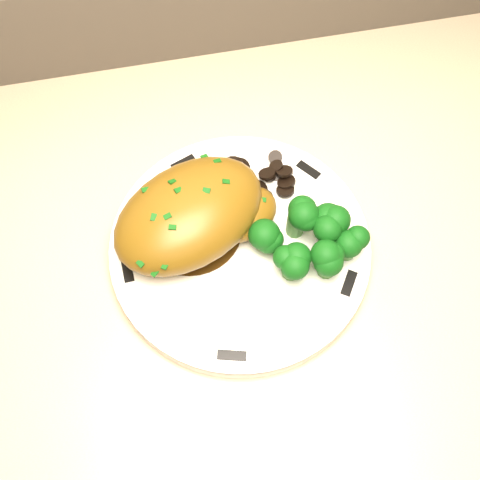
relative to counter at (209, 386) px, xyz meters
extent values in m
cube|color=#4E3C23|center=(0.00, 0.00, -0.02)|extent=(1.86, 0.60, 0.80)
cube|color=#C7AE8F|center=(0.00, 0.00, 0.40)|extent=(1.91, 0.63, 0.03)
cube|color=#4C443A|center=(0.00, 0.32, 0.47)|extent=(1.91, 0.02, 0.12)
cylinder|color=white|center=(0.06, 0.04, 0.42)|extent=(0.28, 0.28, 0.02)
cube|color=black|center=(0.15, 0.11, 0.43)|extent=(0.02, 0.03, 0.00)
cube|color=black|center=(0.02, 0.14, 0.43)|extent=(0.03, 0.02, 0.00)
cube|color=black|center=(-0.06, 0.03, 0.43)|extent=(0.01, 0.03, 0.00)
cube|color=black|center=(0.03, -0.07, 0.43)|extent=(0.03, 0.02, 0.00)
cube|color=black|center=(0.15, -0.03, 0.43)|extent=(0.02, 0.03, 0.00)
cylinder|color=#362009|center=(0.01, 0.06, 0.43)|extent=(0.10, 0.10, 0.00)
ellipsoid|color=brown|center=(0.01, 0.06, 0.46)|extent=(0.19, 0.17, 0.06)
ellipsoid|color=brown|center=(0.07, 0.06, 0.45)|extent=(0.09, 0.08, 0.03)
cube|color=#0E450E|center=(-0.03, 0.05, 0.48)|extent=(0.01, 0.01, 0.00)
cube|color=#0E450E|center=(-0.01, 0.06, 0.49)|extent=(0.01, 0.01, 0.00)
cube|color=#0E450E|center=(0.00, 0.06, 0.49)|extent=(0.01, 0.01, 0.00)
cube|color=#0E450E|center=(0.02, 0.07, 0.49)|extent=(0.01, 0.01, 0.00)
cube|color=#0E450E|center=(0.04, 0.08, 0.49)|extent=(0.01, 0.01, 0.00)
cube|color=#0E450E|center=(0.05, 0.09, 0.48)|extent=(0.01, 0.01, 0.00)
cylinder|color=black|center=(0.11, 0.11, 0.43)|extent=(0.01, 0.01, 0.01)
cylinder|color=black|center=(0.11, 0.11, 0.43)|extent=(0.02, 0.02, 0.01)
cylinder|color=black|center=(0.11, 0.12, 0.43)|extent=(0.02, 0.02, 0.01)
cylinder|color=black|center=(0.10, 0.12, 0.43)|extent=(0.02, 0.02, 0.01)
cylinder|color=black|center=(0.10, 0.12, 0.43)|extent=(0.02, 0.02, 0.01)
cylinder|color=black|center=(0.09, 0.12, 0.43)|extent=(0.01, 0.02, 0.01)
cylinder|color=black|center=(0.08, 0.12, 0.43)|extent=(0.02, 0.02, 0.01)
cylinder|color=black|center=(0.07, 0.12, 0.43)|extent=(0.02, 0.02, 0.00)
cylinder|color=black|center=(0.07, 0.12, 0.43)|extent=(0.02, 0.02, 0.01)
cylinder|color=black|center=(0.06, 0.11, 0.43)|extent=(0.02, 0.02, 0.01)
cylinder|color=black|center=(0.06, 0.11, 0.43)|extent=(0.02, 0.02, 0.01)
cylinder|color=black|center=(0.06, 0.10, 0.43)|extent=(0.02, 0.02, 0.01)
cylinder|color=black|center=(0.07, 0.09, 0.43)|extent=(0.02, 0.02, 0.01)
cylinder|color=black|center=(0.07, 0.09, 0.43)|extent=(0.03, 0.03, 0.01)
cylinder|color=black|center=(0.08, 0.09, 0.43)|extent=(0.02, 0.02, 0.01)
cylinder|color=black|center=(0.09, 0.09, 0.43)|extent=(0.02, 0.02, 0.02)
cylinder|color=black|center=(0.10, 0.09, 0.43)|extent=(0.02, 0.02, 0.01)
cylinder|color=black|center=(0.10, 0.09, 0.43)|extent=(0.03, 0.03, 0.01)
cylinder|color=black|center=(0.11, 0.09, 0.43)|extent=(0.03, 0.03, 0.01)
cylinder|color=black|center=(0.11, 0.10, 0.43)|extent=(0.03, 0.03, 0.01)
cylinder|color=#3E7230|center=(0.09, 0.03, 0.44)|extent=(0.02, 0.02, 0.02)
sphere|color=#07320B|center=(0.09, 0.03, 0.46)|extent=(0.03, 0.03, 0.03)
cylinder|color=#3E7230|center=(0.12, 0.04, 0.44)|extent=(0.02, 0.02, 0.02)
sphere|color=#07320B|center=(0.12, 0.04, 0.46)|extent=(0.03, 0.03, 0.03)
cylinder|color=#3E7230|center=(0.14, 0.03, 0.44)|extent=(0.02, 0.02, 0.02)
sphere|color=#07320B|center=(0.14, 0.03, 0.46)|extent=(0.03, 0.03, 0.03)
cylinder|color=#3E7230|center=(0.10, 0.00, 0.44)|extent=(0.02, 0.02, 0.02)
sphere|color=#07320B|center=(0.10, 0.00, 0.46)|extent=(0.03, 0.03, 0.03)
cylinder|color=#3E7230|center=(0.14, -0.01, 0.44)|extent=(0.02, 0.02, 0.02)
sphere|color=#07320B|center=(0.14, -0.01, 0.46)|extent=(0.03, 0.03, 0.03)
cylinder|color=#3E7230|center=(0.16, 0.01, 0.44)|extent=(0.02, 0.02, 0.02)
sphere|color=#07320B|center=(0.16, 0.01, 0.46)|extent=(0.03, 0.03, 0.03)
camera|label=1|loc=(0.01, -0.22, 0.97)|focal=45.00mm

